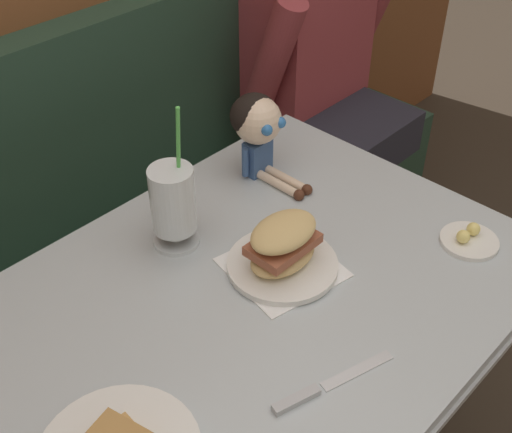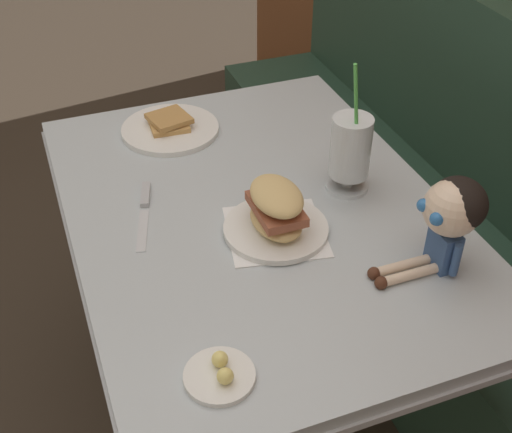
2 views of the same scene
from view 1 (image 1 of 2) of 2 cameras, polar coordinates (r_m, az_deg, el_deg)
booth_bench at (r=1.92m, az=-14.00°, el=-5.95°), size 2.60×0.48×1.00m
diner_table at (r=1.42m, az=-0.27°, el=-12.22°), size 1.11×0.81×0.74m
milkshake_glass at (r=1.33m, az=-7.07°, el=1.15°), size 0.10×0.10×0.32m
sandwich_plate at (r=1.29m, az=2.31°, el=-2.92°), size 0.23×0.23×0.12m
butter_saucer at (r=1.44m, az=17.75°, el=-1.86°), size 0.12×0.12×0.04m
butter_knife at (r=1.12m, az=4.95°, el=-14.68°), size 0.23×0.08×0.01m
seated_doll at (r=1.51m, az=0.14°, el=7.88°), size 0.11×0.22×0.20m
diner_patron at (r=2.15m, az=5.17°, el=13.77°), size 0.55×0.48×0.81m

